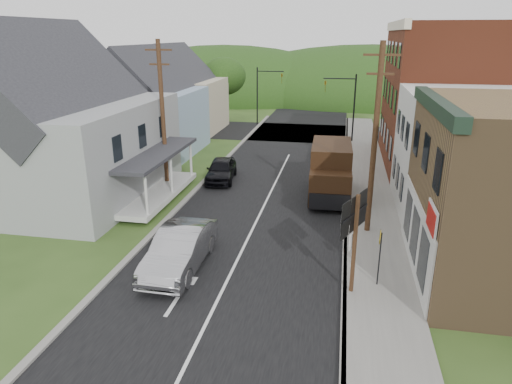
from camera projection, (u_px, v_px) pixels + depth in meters
The scene contains 24 objects.
ground at pixel (240, 255), 20.19m from camera, with size 120.00×120.00×0.00m, color #2D4719.
road at pixel (274, 185), 29.47m from camera, with size 9.00×90.00×0.02m, color black.
cross_road at pixel (300, 133), 45.24m from camera, with size 60.00×9.00×0.02m, color black.
sidewalk_right at pixel (369, 201), 26.54m from camera, with size 2.80×55.00×0.15m, color slate.
curb_right at pixel (346, 199), 26.78m from camera, with size 0.20×55.00×0.15m, color slate.
curb_left at pixel (196, 190), 28.42m from camera, with size 0.30×55.00×0.12m, color slate.
storefront_white at pixel (479, 154), 24.07m from camera, with size 8.00×7.00×6.50m, color silver.
storefront_red at pixel (447, 97), 32.31m from camera, with size 8.00×12.00×10.00m, color maroon.
house_gray at pixel (61, 125), 26.50m from camera, with size 10.20×12.24×8.35m.
house_blue at pixel (153, 107), 36.71m from camera, with size 7.14×8.16×7.28m.
house_cream at pixel (184, 93), 45.15m from camera, with size 7.14×8.16×7.28m.
utility_pole_right at pixel (375, 140), 20.91m from camera, with size 1.60×0.26×9.00m.
utility_pole_left at pixel (163, 115), 27.24m from camera, with size 1.60×0.26×9.00m.
traffic_signal_right at pixel (346, 100), 40.00m from camera, with size 2.87×0.20×6.00m.
traffic_signal_left at pixel (264, 89), 48.02m from camera, with size 2.87×0.20×6.00m.
tree_left_b at pixel (46, 98), 32.75m from camera, with size 4.80×4.80×6.94m.
tree_left_c at pixel (79, 74), 40.18m from camera, with size 5.80×5.80×8.41m.
tree_left_d at pixel (224, 76), 49.88m from camera, with size 4.80×4.80×6.94m.
forested_ridge at pixel (318, 97), 71.22m from camera, with size 90.00×30.00×16.00m, color #1A3510.
silver_sedan at pixel (180, 250), 18.76m from camera, with size 1.81×5.18×1.71m, color #A3A3A8.
dark_sedan at pixel (221, 170), 30.19m from camera, with size 1.74×4.33×1.48m, color black.
delivery_van at pixel (331, 171), 26.80m from camera, with size 2.49×5.72×3.17m.
route_sign_cluster at pixel (354, 230), 16.29m from camera, with size 0.94×2.03×3.82m.
warning_sign at pixel (380, 250), 17.04m from camera, with size 0.14×0.63×2.30m.
Camera 1 is at (4.11, -17.70, 9.24)m, focal length 32.00 mm.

